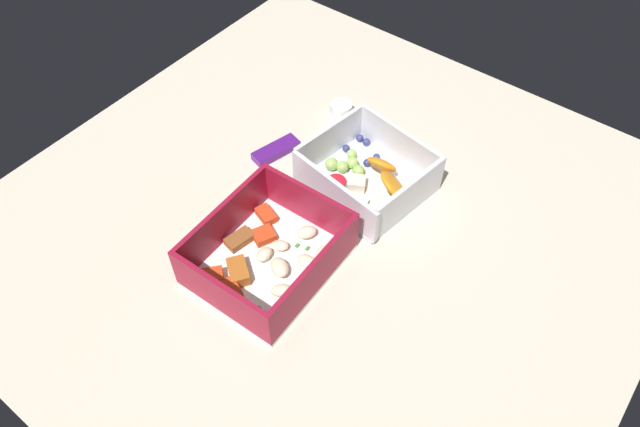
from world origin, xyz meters
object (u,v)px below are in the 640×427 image
(candy_bar, at_px, (276,150))
(paper_cup_liner, at_px, (341,109))
(fruit_bowl, at_px, (367,177))
(pasta_container, at_px, (267,255))

(candy_bar, xyz_separation_m, paper_cup_liner, (0.12, -0.02, 0.00))
(fruit_bowl, bearing_deg, pasta_container, 173.15)
(fruit_bowl, xyz_separation_m, candy_bar, (-0.02, 0.14, -0.01))
(fruit_bowl, bearing_deg, paper_cup_liner, 49.06)
(fruit_bowl, distance_m, candy_bar, 0.14)
(pasta_container, relative_size, fruit_bowl, 1.05)
(candy_bar, bearing_deg, pasta_container, -142.70)
(paper_cup_liner, bearing_deg, fruit_bowl, -130.94)
(pasta_container, relative_size, paper_cup_liner, 5.30)
(pasta_container, relative_size, candy_bar, 2.52)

